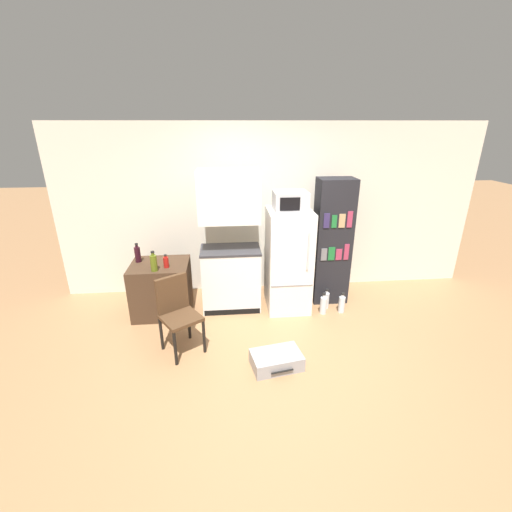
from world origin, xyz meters
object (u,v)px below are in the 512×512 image
Objects in this scene: kitchen_hutch at (230,248)px; bottle_ketchup_red at (166,262)px; bottle_wine_dark at (138,254)px; water_bottle_middle at (326,300)px; bottle_olive_oil at (154,263)px; bookshelf at (332,242)px; water_bottle_back at (323,305)px; side_table at (162,288)px; microwave at (290,201)px; chair at (177,308)px; water_bottle_front at (342,304)px; suitcase_large_flat at (276,360)px; refrigerator at (288,260)px.

bottle_ketchup_red is at bearing -166.52° from kitchen_hutch.
bottle_ketchup_red is 0.67× the size of bottle_wine_dark.
kitchen_hutch is 1.59m from water_bottle_middle.
water_bottle_middle is at bearing 2.92° from bottle_olive_oil.
bookshelf reaches higher than water_bottle_back.
bottle_olive_oil is at bearing -94.70° from side_table.
kitchen_hutch reaches higher than microwave.
chair is at bearing -162.55° from water_bottle_back.
microwave is 1.64m from water_bottle_front.
chair is (0.21, -0.74, -0.28)m from bottle_ketchup_red.
side_table reaches higher than water_bottle_middle.
chair is (-2.12, -1.02, -0.38)m from bookshelf.
water_bottle_back is (1.93, 0.61, -0.40)m from chair.
side_table is 0.42× the size of bookshelf.
bookshelf is 2.35m from bottle_ketchup_red.
side_table is 0.86× the size of chair.
water_bottle_front reaches higher than water_bottle_middle.
bottle_ketchup_red is 2.25m from water_bottle_back.
kitchen_hutch is 1.54m from water_bottle_back.
side_table is at bearing -175.61° from kitchen_hutch.
bottle_ketchup_red is 0.48m from bottle_wine_dark.
microwave reaches higher than bottle_wine_dark.
bottle_ketchup_red is (-0.85, -0.20, -0.10)m from kitchen_hutch.
kitchen_hutch is 1.47m from bookshelf.
water_bottle_back is at bearing 41.73° from suitcase_large_flat.
refrigerator is 1.82m from bottle_olive_oil.
bottle_olive_oil is at bearing -144.34° from bottle_ketchup_red.
refrigerator is 1.67m from bottle_ketchup_red.
water_bottle_middle reaches higher than suitcase_large_flat.
bottle_olive_oil is at bearing -172.73° from microwave.
suitcase_large_flat is (-1.02, -1.48, -0.83)m from bookshelf.
bottle_ketchup_red is 0.30× the size of suitcase_large_flat.
bottle_wine_dark is (-0.29, 0.10, 0.48)m from side_table.
bottle_wine_dark reaches higher than bottle_ketchup_red.
bottle_olive_oil is (-0.14, -0.10, 0.04)m from bottle_ketchup_red.
side_table is 2.86× the size of bottle_olive_oil.
water_bottle_front is (2.55, -0.02, -0.73)m from bottle_olive_oil.
microwave is 1.95m from bottle_olive_oil.
bottle_wine_dark is 0.43m from bottle_olive_oil.
bookshelf reaches higher than suitcase_large_flat.
refrigerator reaches higher than bottle_wine_dark.
bookshelf is 5.73× the size of water_bottle_back.
bottle_olive_oil is at bearing -162.99° from kitchen_hutch.
kitchen_hutch is at bearing 13.48° from bottle_ketchup_red.
refrigerator is at bearing 151.10° from water_bottle_back.
bookshelf is at bearing 8.87° from bottle_olive_oil.
water_bottle_back is at bearing -177.69° from water_bottle_front.
kitchen_hutch reaches higher than bottle_wine_dark.
bottle_olive_oil is 0.79m from chair.
refrigerator is 4.77× the size of water_bottle_front.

